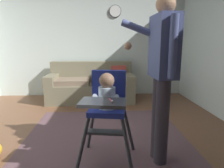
% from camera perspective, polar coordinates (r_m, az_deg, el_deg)
% --- Properties ---
extents(ground, '(6.11, 6.76, 0.10)m').
position_cam_1_polar(ground, '(2.66, -8.04, -17.95)').
color(ground, brown).
extents(wall_far, '(5.31, 0.06, 2.51)m').
position_cam_1_polar(wall_far, '(4.93, -6.07, 11.36)').
color(wall_far, silver).
rests_on(wall_far, ground).
extents(area_rug, '(2.16, 2.59, 0.01)m').
position_cam_1_polar(area_rug, '(2.59, -1.65, -17.35)').
color(area_rug, brown).
rests_on(area_rug, ground).
extents(couch, '(1.90, 0.86, 0.86)m').
position_cam_1_polar(couch, '(4.50, -5.95, -0.47)').
color(couch, '#766F57').
rests_on(couch, ground).
extents(high_chair, '(0.69, 0.79, 0.98)m').
position_cam_1_polar(high_chair, '(2.01, -1.37, -4.80)').
color(high_chair, '#303439').
rests_on(high_chair, ground).
extents(adult_standing, '(0.52, 0.49, 1.72)m').
position_cam_1_polar(adult_standing, '(2.05, 14.25, 3.42)').
color(adult_standing, '#37323B').
rests_on(adult_standing, ground).
extents(wall_clock, '(0.29, 0.04, 0.29)m').
position_cam_1_polar(wall_clock, '(4.96, 0.91, 20.34)').
color(wall_clock, white).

